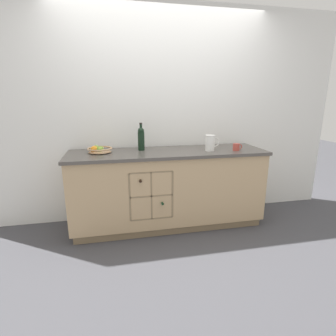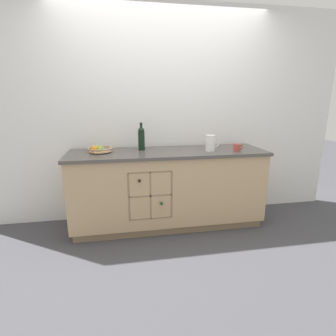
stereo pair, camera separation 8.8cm
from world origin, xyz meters
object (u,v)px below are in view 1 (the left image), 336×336
(white_pitcher, at_px, (210,143))
(standing_wine_bottle, at_px, (141,138))
(fruit_bowl, at_px, (99,149))
(ceramic_mug, at_px, (237,147))

(white_pitcher, distance_m, standing_wine_bottle, 0.79)
(fruit_bowl, relative_size, standing_wine_bottle, 0.86)
(white_pitcher, xyz_separation_m, ceramic_mug, (0.30, -0.05, -0.05))
(white_pitcher, distance_m, ceramic_mug, 0.31)
(white_pitcher, relative_size, standing_wine_bottle, 0.58)
(ceramic_mug, bearing_deg, white_pitcher, 171.30)
(white_pitcher, height_order, ceramic_mug, white_pitcher)
(fruit_bowl, bearing_deg, white_pitcher, -6.49)
(white_pitcher, bearing_deg, standing_wine_bottle, 165.31)
(white_pitcher, bearing_deg, ceramic_mug, -8.70)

